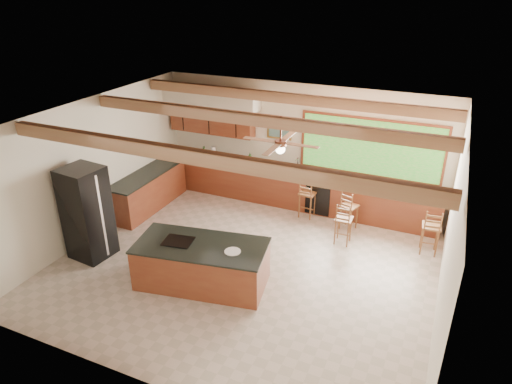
% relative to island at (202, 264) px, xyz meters
% --- Properties ---
extents(ground, '(7.20, 7.20, 0.00)m').
position_rel_island_xyz_m(ground, '(0.48, 0.87, -0.42)').
color(ground, beige).
rests_on(ground, ground).
extents(room_shell, '(7.27, 6.54, 3.02)m').
position_rel_island_xyz_m(room_shell, '(0.32, 1.52, 1.79)').
color(room_shell, '#EEE5CE').
rests_on(room_shell, ground).
extents(counter_run, '(7.12, 3.10, 1.24)m').
position_rel_island_xyz_m(counter_run, '(-0.33, 3.39, 0.04)').
color(counter_run, brown).
rests_on(counter_run, ground).
extents(island, '(2.56, 1.53, 0.85)m').
position_rel_island_xyz_m(island, '(0.00, 0.00, 0.00)').
color(island, brown).
rests_on(island, ground).
extents(refrigerator, '(0.82, 0.80, 1.93)m').
position_rel_island_xyz_m(refrigerator, '(-2.56, -0.06, 0.54)').
color(refrigerator, black).
rests_on(refrigerator, ground).
extents(bar_stool_a, '(0.39, 0.39, 1.01)m').
position_rel_island_xyz_m(bar_stool_a, '(0.97, 3.26, 0.18)').
color(bar_stool_a, brown).
rests_on(bar_stool_a, ground).
extents(bar_stool_b, '(0.44, 0.44, 0.96)m').
position_rel_island_xyz_m(bar_stool_b, '(2.02, 3.07, 0.15)').
color(bar_stool_b, brown).
rests_on(bar_stool_b, ground).
extents(bar_stool_c, '(0.35, 0.35, 0.97)m').
position_rel_island_xyz_m(bar_stool_c, '(2.05, 2.42, 0.15)').
color(bar_stool_c, brown).
rests_on(bar_stool_c, ground).
extents(bar_stool_d, '(0.40, 0.40, 1.03)m').
position_rel_island_xyz_m(bar_stool_d, '(3.78, 2.75, 0.19)').
color(bar_stool_d, brown).
rests_on(bar_stool_d, ground).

